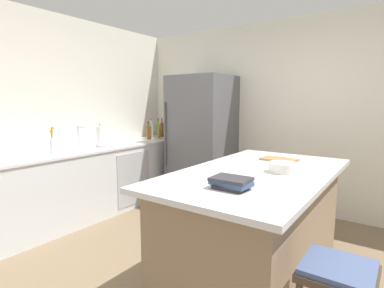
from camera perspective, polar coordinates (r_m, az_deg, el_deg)
The scene contains 18 objects.
ground_plane at distance 2.76m, azimuth 1.82°, elevation -24.93°, with size 7.20×7.20×0.00m, color #7A664C.
wall_rear at distance 4.38m, azimuth 18.40°, elevation 4.93°, with size 6.00×0.10×2.60m, color silver.
wall_left at distance 4.20m, azimuth -27.28°, elevation 4.35°, with size 0.10×6.00×2.60m, color silver.
counter_run_left at distance 4.33m, azimuth -17.34°, elevation -6.42°, with size 0.65×3.05×0.90m.
kitchen_island at distance 2.70m, azimuth 11.88°, elevation -14.56°, with size 1.09×1.98×0.93m.
refrigerator at distance 4.54m, azimuth 1.87°, elevation 0.80°, with size 0.84×0.79×1.87m.
bar_stool at distance 1.89m, azimuth 25.58°, elevation -23.07°, with size 0.36×0.36×0.67m.
sink_faucet at distance 4.14m, azimuth -20.42°, elevation 1.32°, with size 0.15×0.05×0.30m.
flower_vase at distance 3.92m, azimuth -24.72°, elevation 0.03°, with size 0.07×0.07×0.31m.
paper_towel_roll at distance 4.23m, azimuth -16.80°, elevation 1.28°, with size 0.14×0.14×0.31m.
vinegar_bottle at distance 5.25m, azimuth -5.67°, elevation 2.75°, with size 0.06×0.06×0.32m.
hot_sauce_bottle at distance 5.16m, azimuth -6.18°, elevation 2.22°, with size 0.05×0.05×0.23m.
olive_oil_bottle at distance 5.04m, azimuth -6.28°, elevation 2.53°, with size 0.06×0.06×0.32m.
gin_bottle at distance 5.02m, azimuth -7.70°, elevation 2.50°, with size 0.07×0.07×0.32m.
whiskey_bottle at distance 4.94m, azimuth -8.15°, elevation 2.19°, with size 0.08×0.08×0.28m.
cookbook_stack at distance 2.02m, azimuth 7.33°, elevation -7.20°, with size 0.27×0.20×0.08m.
mixing_bowl at distance 2.56m, azimuth 16.62°, elevation -4.24°, with size 0.22×0.22×0.08m.
cutting_board at distance 3.07m, azimuth 16.03°, elevation -2.80°, with size 0.34×0.23×0.02m.
Camera 1 is at (1.27, -1.94, 1.50)m, focal length 28.43 mm.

